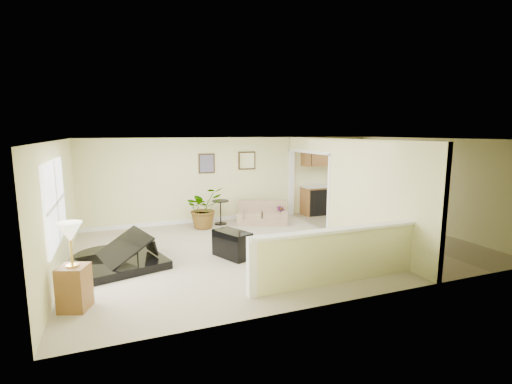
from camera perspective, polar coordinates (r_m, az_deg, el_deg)
name	(u,v)px	position (r m, az deg, el deg)	size (l,w,h in m)	color
floor	(278,246)	(8.82, 3.33, -8.35)	(9.00, 9.00, 0.00)	#C3B798
back_wall	(237,179)	(11.30, -2.88, 2.04)	(9.00, 0.04, 2.50)	#F0EDA3
front_wall	(358,224)	(5.98, 15.39, -4.75)	(9.00, 0.04, 2.50)	#F0EDA3
left_wall	(59,208)	(7.85, -28.09, -2.23)	(0.04, 6.00, 2.50)	#F0EDA3
right_wall	(428,184)	(11.15, 24.98, 1.09)	(0.04, 6.00, 2.50)	#F0EDA3
ceiling	(279,139)	(8.41, 3.49, 8.11)	(9.00, 6.00, 0.04)	white
kitchen_vinyl	(386,233)	(10.47, 19.33, -6.00)	(2.70, 6.00, 0.01)	tan
interior_partition	(339,189)	(9.62, 12.59, 0.38)	(0.18, 5.99, 2.50)	#F0EDA3
pony_half_wall	(335,255)	(6.78, 12.10, -9.41)	(3.42, 0.22, 1.00)	#F0EDA3
left_window	(55,202)	(7.33, -28.55, -1.42)	(0.05, 2.15, 1.45)	white
wall_art_left	(207,163)	(10.96, -7.59, 4.38)	(0.48, 0.04, 0.58)	#392914
wall_mirror	(247,161)	(11.31, -1.41, 4.86)	(0.55, 0.04, 0.55)	#392914
kitchen_cabinets	(332,187)	(12.48, 11.59, 0.78)	(2.36, 0.65, 2.33)	brown
piano	(119,236)	(7.93, -20.30, -6.37)	(2.07, 2.07, 1.45)	black
piano_bench	(232,244)	(8.03, -3.68, -8.01)	(0.43, 0.86, 0.57)	black
loveseat	(262,212)	(10.97, 0.85, -3.12)	(1.74, 1.32, 0.83)	tan
accent_table	(221,209)	(10.80, -5.48, -2.62)	(0.49, 0.49, 0.71)	black
palm_plant	(204,208)	(10.43, -8.04, -2.46)	(1.29, 1.21, 1.15)	black
small_plant	(280,216)	(11.01, 3.75, -3.67)	(0.32, 0.32, 0.49)	black
lamp_stand	(73,273)	(6.30, -26.31, -11.13)	(0.51, 0.51, 1.35)	brown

